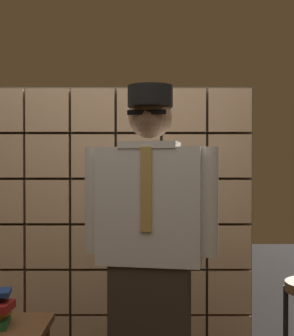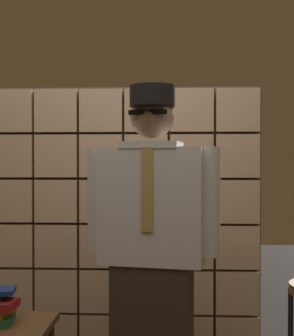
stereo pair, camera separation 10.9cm
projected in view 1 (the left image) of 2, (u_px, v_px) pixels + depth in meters
The scene contains 2 objects.
glass_block_wall at pixel (118, 223), 3.44m from camera, with size 1.89×0.10×1.89m.
standing_person at pixel (152, 249), 2.54m from camera, with size 0.70×0.34×1.74m.
Camera 1 is at (0.21, -2.08, 1.36)m, focal length 53.32 mm.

